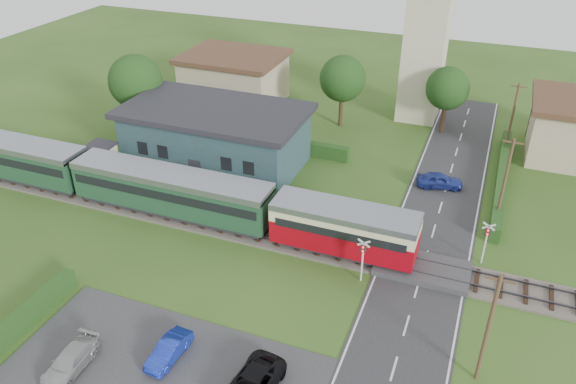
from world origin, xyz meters
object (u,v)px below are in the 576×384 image
(church_tower, at_px, (429,20))
(pedestrian_near, at_px, (261,195))
(train, at_px, (136,183))
(car_on_road, at_px, (440,180))
(pedestrian_far, at_px, (121,166))
(crossing_signal_near, at_px, (363,254))
(car_park_silver, at_px, (70,361))
(crossing_signal_far, at_px, (487,237))
(house_west, at_px, (234,78))
(equipment_hut, at_px, (102,158))
(car_park_blue, at_px, (169,350))
(station_building, at_px, (216,136))

(church_tower, distance_m, pedestrian_near, 25.91)
(train, relative_size, car_on_road, 11.43)
(pedestrian_near, height_order, pedestrian_far, pedestrian_near)
(church_tower, distance_m, crossing_signal_near, 29.57)
(car_park_silver, height_order, pedestrian_near, pedestrian_near)
(church_tower, xyz_separation_m, crossing_signal_far, (8.60, -23.61, -8.08))
(car_on_road, bearing_deg, crossing_signal_far, -169.19)
(train, relative_size, church_tower, 2.45)
(house_west, xyz_separation_m, car_park_silver, (8.77, -38.35, -2.15))
(equipment_hut, bearing_deg, crossing_signal_near, -12.94)
(car_on_road, height_order, pedestrian_near, pedestrian_near)
(car_on_road, height_order, car_park_blue, car_on_road)
(train, relative_size, house_west, 4.00)
(car_park_blue, bearing_deg, car_park_silver, -146.22)
(house_west, xyz_separation_m, pedestrian_near, (11.92, -19.98, -1.40))
(equipment_hut, relative_size, car_park_blue, 0.78)
(church_tower, height_order, car_on_road, church_tower)
(station_building, distance_m, crossing_signal_near, 19.98)
(house_west, distance_m, car_park_blue, 38.18)
(equipment_hut, xyz_separation_m, pedestrian_near, (14.92, -0.18, -0.36))
(church_tower, relative_size, car_on_road, 4.66)
(equipment_hut, bearing_deg, crossing_signal_far, -1.46)
(pedestrian_near, bearing_deg, car_park_blue, 72.31)
(church_tower, bearing_deg, station_building, -131.41)
(house_west, bearing_deg, crossing_signal_far, -35.77)
(equipment_hut, distance_m, house_west, 20.05)
(car_park_silver, bearing_deg, crossing_signal_near, 43.24)
(church_tower, relative_size, pedestrian_far, 9.67)
(station_building, bearing_deg, pedestrian_far, -136.86)
(crossing_signal_near, relative_size, pedestrian_near, 1.74)
(station_building, bearing_deg, house_west, 109.65)
(crossing_signal_near, xyz_separation_m, pedestrian_near, (-9.48, 5.43, -0.75))
(car_park_silver, height_order, pedestrian_far, pedestrian_far)
(church_tower, bearing_deg, car_on_road, -72.91)
(crossing_signal_far, bearing_deg, house_west, 144.23)
(crossing_signal_far, xyz_separation_m, car_park_silver, (-19.83, -17.74, -1.50))
(church_tower, height_order, pedestrian_far, church_tower)
(station_building, height_order, house_west, house_west)
(equipment_hut, xyz_separation_m, car_park_blue, (16.28, -15.93, -1.13))
(station_building, distance_m, car_on_road, 19.69)
(car_on_road, height_order, pedestrian_far, pedestrian_far)
(car_park_blue, distance_m, pedestrian_near, 15.83)
(crossing_signal_far, distance_m, car_park_blue, 21.58)
(equipment_hut, relative_size, pedestrian_far, 1.40)
(station_building, bearing_deg, equipment_hut, -144.08)
(pedestrian_near, relative_size, pedestrian_far, 1.03)
(house_west, height_order, car_park_silver, house_west)
(car_park_silver, xyz_separation_m, pedestrian_near, (3.14, 18.37, 0.75))
(pedestrian_far, bearing_deg, car_park_blue, -146.86)
(train, xyz_separation_m, crossing_signal_far, (25.91, 2.39, -0.04))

